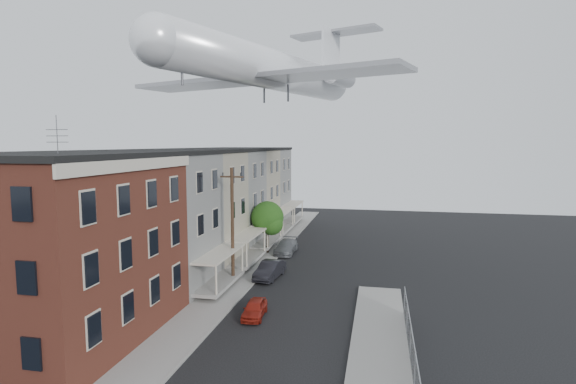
# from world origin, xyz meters

# --- Properties ---
(sidewalk_left) EXTENTS (3.00, 62.00, 0.12)m
(sidewalk_left) POSITION_xyz_m (-5.50, 24.00, 0.06)
(sidewalk_left) COLOR gray
(sidewalk_left) RESTS_ON ground
(sidewalk_right) EXTENTS (3.00, 26.00, 0.12)m
(sidewalk_right) POSITION_xyz_m (5.50, 6.00, 0.06)
(sidewalk_right) COLOR gray
(sidewalk_right) RESTS_ON ground
(curb_left) EXTENTS (0.15, 62.00, 0.14)m
(curb_left) POSITION_xyz_m (-4.05, 24.00, 0.07)
(curb_left) COLOR gray
(curb_left) RESTS_ON ground
(curb_right) EXTENTS (0.15, 26.00, 0.14)m
(curb_right) POSITION_xyz_m (4.05, 6.00, 0.07)
(curb_right) COLOR gray
(curb_right) RESTS_ON ground
(corner_building) EXTENTS (10.31, 12.30, 12.15)m
(corner_building) POSITION_xyz_m (-12.00, 7.00, 5.16)
(corner_building) COLOR black
(corner_building) RESTS_ON ground
(row_house_a) EXTENTS (11.98, 7.00, 10.30)m
(row_house_a) POSITION_xyz_m (-11.96, 16.50, 5.13)
(row_house_a) COLOR slate
(row_house_a) RESTS_ON ground
(row_house_b) EXTENTS (11.98, 7.00, 10.30)m
(row_house_b) POSITION_xyz_m (-11.96, 23.50, 5.13)
(row_house_b) COLOR gray
(row_house_b) RESTS_ON ground
(row_house_c) EXTENTS (11.98, 7.00, 10.30)m
(row_house_c) POSITION_xyz_m (-11.96, 30.50, 5.13)
(row_house_c) COLOR slate
(row_house_c) RESTS_ON ground
(row_house_d) EXTENTS (11.98, 7.00, 10.30)m
(row_house_d) POSITION_xyz_m (-11.96, 37.50, 5.13)
(row_house_d) COLOR gray
(row_house_d) RESTS_ON ground
(row_house_e) EXTENTS (11.98, 7.00, 10.30)m
(row_house_e) POSITION_xyz_m (-11.96, 44.50, 5.13)
(row_house_e) COLOR slate
(row_house_e) RESTS_ON ground
(chainlink_fence) EXTENTS (0.06, 18.06, 1.90)m
(chainlink_fence) POSITION_xyz_m (7.00, 5.00, 1.00)
(chainlink_fence) COLOR gray
(chainlink_fence) RESTS_ON ground
(utility_pole) EXTENTS (1.80, 0.26, 9.00)m
(utility_pole) POSITION_xyz_m (-5.60, 18.00, 4.67)
(utility_pole) COLOR black
(utility_pole) RESTS_ON ground
(street_tree) EXTENTS (3.22, 3.20, 5.20)m
(street_tree) POSITION_xyz_m (-5.27, 27.92, 3.45)
(street_tree) COLOR black
(street_tree) RESTS_ON ground
(car_near) EXTENTS (1.46, 3.20, 1.07)m
(car_near) POSITION_xyz_m (-2.16, 11.93, 0.53)
(car_near) COLOR maroon
(car_near) RESTS_ON ground
(car_mid) EXTENTS (1.91, 4.31, 1.38)m
(car_mid) POSITION_xyz_m (-3.19, 20.01, 0.69)
(car_mid) COLOR black
(car_mid) RESTS_ON ground
(car_far) EXTENTS (1.88, 4.53, 1.31)m
(car_far) POSITION_xyz_m (-3.60, 28.40, 0.65)
(car_far) COLOR slate
(car_far) RESTS_ON ground
(airplane) EXTENTS (26.44, 30.27, 8.81)m
(airplane) POSITION_xyz_m (-4.44, 26.70, 17.53)
(airplane) COLOR white
(airplane) RESTS_ON ground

